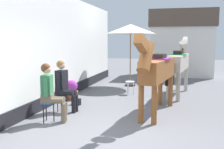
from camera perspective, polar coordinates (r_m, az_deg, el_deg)
name	(u,v)px	position (r m, az deg, el deg)	size (l,w,h in m)	color
ground_plane	(137,101)	(8.80, 5.31, -5.45)	(40.00, 40.00, 0.00)	slate
pub_facade_wall	(40,54)	(7.96, -14.73, 4.20)	(0.34, 14.00, 3.40)	white
distant_cottage	(182,42)	(15.49, 14.33, 6.50)	(3.40, 2.60, 3.50)	silver
seated_visitor_near	(50,90)	(6.52, -12.82, -3.09)	(0.61, 0.48, 1.39)	#194C99
seated_visitor_far	(64,83)	(7.44, -10.02, -1.77)	(0.61, 0.49, 1.39)	black
saddled_horse_near	(157,70)	(7.05, 9.36, 0.89)	(0.79, 2.98, 2.06)	brown
saddled_horse_far	(179,62)	(9.84, 13.82, 2.54)	(0.76, 2.98, 2.06)	#B2A899
flower_planter_farthest	(71,89)	(8.97, -8.46, -3.08)	(0.43, 0.43, 0.64)	#A85638
cafe_parasol	(131,29)	(11.45, 3.89, 9.37)	(2.10, 2.10, 2.58)	black
spare_stool_white	(130,83)	(9.77, 3.76, -1.78)	(0.32, 0.32, 0.46)	white
satchel_bag	(76,101)	(8.26, -7.48, -5.60)	(0.28, 0.12, 0.20)	black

